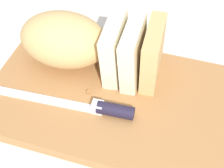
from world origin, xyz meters
name	(u,v)px	position (x,y,z in m)	size (l,w,h in m)	color
ground_plane	(112,102)	(0.00, 0.00, 0.00)	(3.00, 3.00, 0.00)	beige
cutting_board	(112,99)	(0.00, 0.00, 0.01)	(0.46, 0.28, 0.02)	#9E6B3D
bread_loaf	(86,44)	(-0.07, 0.06, 0.08)	(0.28, 0.14, 0.11)	tan
bread_knife	(100,108)	(-0.01, -0.04, 0.03)	(0.26, 0.05, 0.02)	silver
crumb_near_knife	(88,92)	(-0.04, -0.01, 0.03)	(0.01, 0.01, 0.01)	#996633
crumb_near_loaf	(127,74)	(0.01, 0.06, 0.02)	(0.00, 0.00, 0.00)	#996633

